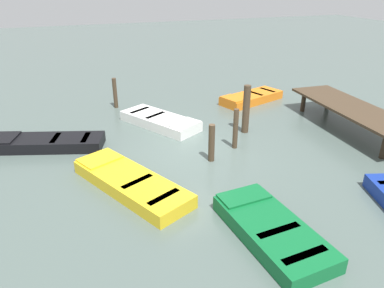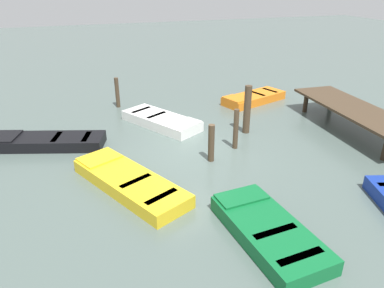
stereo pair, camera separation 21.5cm
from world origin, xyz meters
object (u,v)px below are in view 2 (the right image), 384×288
(rowboat_green, at_px, (268,230))
(mooring_piling_near_left, at_px, (211,143))
(rowboat_orange, at_px, (253,98))
(mooring_piling_far_right, at_px, (247,110))
(mooring_piling_mid_left, at_px, (117,93))
(rowboat_yellow, at_px, (129,182))
(dock_segment, at_px, (356,111))
(rowboat_white, at_px, (162,120))
(rowboat_black, at_px, (48,141))
(mooring_piling_mid_right, at_px, (236,129))

(rowboat_green, height_order, mooring_piling_near_left, mooring_piling_near_left)
(rowboat_orange, distance_m, mooring_piling_far_right, 4.04)
(rowboat_green, height_order, mooring_piling_mid_left, mooring_piling_mid_left)
(rowboat_green, height_order, mooring_piling_far_right, mooring_piling_far_right)
(rowboat_orange, distance_m, rowboat_yellow, 9.50)
(dock_segment, xyz_separation_m, rowboat_white, (-3.08, -7.26, -0.64))
(rowboat_yellow, relative_size, mooring_piling_far_right, 2.24)
(rowboat_black, height_order, mooring_piling_mid_right, mooring_piling_mid_right)
(rowboat_orange, height_order, mooring_piling_near_left, mooring_piling_near_left)
(rowboat_green, bearing_deg, rowboat_yellow, 34.85)
(mooring_piling_mid_right, bearing_deg, rowboat_yellow, -70.25)
(rowboat_orange, relative_size, mooring_piling_mid_left, 2.49)
(rowboat_orange, relative_size, mooring_piling_far_right, 1.84)
(rowboat_orange, xyz_separation_m, rowboat_green, (9.41, -4.55, 0.00))
(dock_segment, bearing_deg, rowboat_yellow, -77.87)
(rowboat_white, relative_size, rowboat_black, 0.91)
(rowboat_orange, distance_m, rowboat_black, 9.89)
(mooring_piling_mid_right, bearing_deg, mooring_piling_mid_left, -150.66)
(rowboat_orange, bearing_deg, dock_segment, 96.21)
(rowboat_white, height_order, rowboat_green, same)
(rowboat_orange, bearing_deg, mooring_piling_mid_right, 36.87)
(rowboat_white, distance_m, mooring_piling_far_right, 3.63)
(dock_segment, bearing_deg, mooring_piling_near_left, -81.29)
(rowboat_black, bearing_deg, rowboat_orange, -149.44)
(rowboat_green, distance_m, mooring_piling_mid_left, 11.04)
(rowboat_white, distance_m, mooring_piling_near_left, 3.79)
(dock_segment, relative_size, rowboat_white, 1.70)
(mooring_piling_mid_left, height_order, mooring_piling_near_left, mooring_piling_mid_left)
(mooring_piling_mid_left, relative_size, mooring_piling_near_left, 1.08)
(rowboat_green, distance_m, mooring_piling_near_left, 4.22)
(rowboat_white, bearing_deg, mooring_piling_near_left, -17.84)
(mooring_piling_mid_right, height_order, mooring_piling_near_left, mooring_piling_mid_right)
(mooring_piling_far_right, bearing_deg, rowboat_black, -98.61)
(rowboat_white, height_order, mooring_piling_mid_right, mooring_piling_mid_right)
(rowboat_white, height_order, mooring_piling_mid_left, mooring_piling_mid_left)
(mooring_piling_near_left, bearing_deg, rowboat_orange, 140.12)
(rowboat_orange, bearing_deg, rowboat_green, 45.65)
(rowboat_orange, xyz_separation_m, mooring_piling_near_left, (5.21, -4.35, 0.44))
(rowboat_yellow, distance_m, rowboat_white, 5.03)
(rowboat_yellow, height_order, mooring_piling_far_right, mooring_piling_far_right)
(mooring_piling_mid_right, xyz_separation_m, mooring_piling_far_right, (-1.20, 1.05, 0.22))
(dock_segment, relative_size, rowboat_green, 1.89)
(mooring_piling_mid_right, bearing_deg, rowboat_green, -16.16)
(dock_segment, distance_m, mooring_piling_near_left, 6.51)
(rowboat_green, bearing_deg, dock_segment, -58.96)
(rowboat_white, xyz_separation_m, mooring_piling_mid_left, (-2.97, -1.39, 0.50))
(rowboat_black, relative_size, mooring_piling_near_left, 3.14)
(dock_segment, xyz_separation_m, mooring_piling_near_left, (0.61, -6.48, -0.19))
(rowboat_yellow, bearing_deg, rowboat_white, -51.37)
(rowboat_white, bearing_deg, mooring_piling_mid_left, 175.28)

